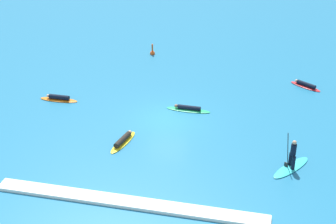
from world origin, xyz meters
name	(u,v)px	position (x,y,z in m)	size (l,w,h in m)	color
ground_plane	(168,119)	(0.00, 0.00, 0.00)	(120.00, 120.00, 0.00)	#1E6B93
surfer_on_green_board	(188,109)	(1.08, 1.42, 0.13)	(3.02, 0.71, 0.37)	#23B266
surfer_on_teal_board	(292,162)	(7.99, -4.09, 0.42)	(2.38, 2.91, 2.20)	#33C6CC
surfer_on_orange_board	(59,98)	(-8.11, 0.94, 0.15)	(2.74, 0.69, 0.42)	orange
surfer_on_yellow_board	(123,140)	(-2.01, -3.53, 0.17)	(1.21, 2.85, 0.42)	yellow
surfer_on_red_board	(306,85)	(8.92, 6.94, 0.15)	(2.39, 1.81, 0.38)	red
marker_buoy	(152,53)	(-3.74, 10.72, 0.17)	(0.42, 0.42, 1.03)	#E55119
wave_crest	(129,202)	(0.00, -9.10, 0.09)	(14.21, 0.90, 0.18)	white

